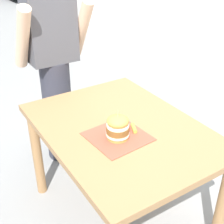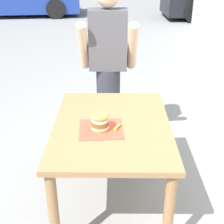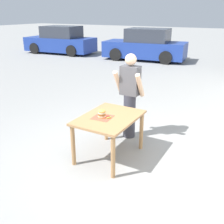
% 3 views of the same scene
% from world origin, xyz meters
% --- Properties ---
extents(ground_plane, '(80.00, 80.00, 0.00)m').
position_xyz_m(ground_plane, '(0.00, 0.00, 0.00)').
color(ground_plane, gray).
extents(patio_table, '(0.87, 1.18, 0.76)m').
position_xyz_m(patio_table, '(0.00, 0.00, 0.64)').
color(patio_table, '#9E7247').
rests_on(patio_table, ground).
extents(serving_paper, '(0.34, 0.34, 0.00)m').
position_xyz_m(serving_paper, '(-0.08, -0.08, 0.76)').
color(serving_paper, '#D64C38').
rests_on(serving_paper, patio_table).
extents(sandwich, '(0.13, 0.13, 0.18)m').
position_xyz_m(sandwich, '(-0.08, -0.09, 0.83)').
color(sandwich, gold).
rests_on(sandwich, serving_paper).
extents(pickle_spear, '(0.06, 0.09, 0.02)m').
position_xyz_m(pickle_spear, '(0.04, -0.08, 0.77)').
color(pickle_spear, '#8EA83D').
rests_on(pickle_spear, serving_paper).
extents(diner_across_table, '(0.55, 0.35, 1.69)m').
position_xyz_m(diner_across_table, '(-0.05, 0.88, 0.88)').
color(diner_across_table, '#33333D').
rests_on(diner_across_table, ground).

